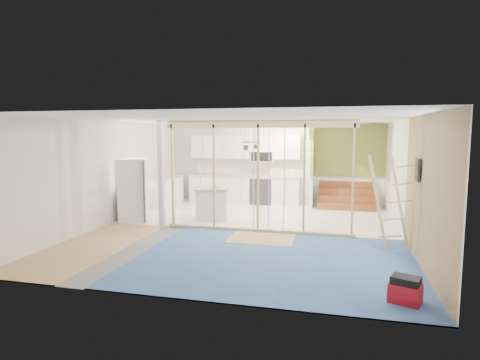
% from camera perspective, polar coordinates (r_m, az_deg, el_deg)
% --- Properties ---
extents(room, '(7.01, 8.01, 2.61)m').
position_cam_1_polar(room, '(9.24, 0.76, 0.51)').
color(room, slate).
rests_on(room, ground).
extents(floor_overlays, '(7.00, 8.00, 0.03)m').
position_cam_1_polar(floor_overlays, '(9.51, 1.26, -7.21)').
color(floor_overlays, white).
rests_on(floor_overlays, room).
extents(stud_frame, '(4.66, 0.14, 2.60)m').
position_cam_1_polar(stud_frame, '(9.27, -0.70, 2.33)').
color(stud_frame, '#D2C381').
rests_on(stud_frame, room).
extents(base_cabinets, '(4.45, 2.24, 0.93)m').
position_cam_1_polar(base_cabinets, '(12.98, -2.81, -1.43)').
color(base_cabinets, white).
rests_on(base_cabinets, room).
extents(upper_cabinets, '(3.60, 0.41, 0.85)m').
position_cam_1_polar(upper_cabinets, '(13.10, 0.95, 4.59)').
color(upper_cabinets, white).
rests_on(upper_cabinets, room).
extents(green_partition, '(2.25, 1.51, 2.60)m').
position_cam_1_polar(green_partition, '(12.68, 13.60, 0.37)').
color(green_partition, olive).
rests_on(green_partition, room).
extents(pot_rack, '(0.52, 0.52, 0.72)m').
position_cam_1_polar(pot_rack, '(11.10, 1.43, 5.14)').
color(pot_rack, black).
rests_on(pot_rack, room).
extents(sheathing_panel, '(0.02, 4.00, 2.60)m').
position_cam_1_polar(sheathing_panel, '(7.16, 25.00, -1.89)').
color(sheathing_panel, tan).
rests_on(sheathing_panel, room).
extents(electrical_panel, '(0.04, 0.30, 0.40)m').
position_cam_1_polar(electrical_panel, '(7.70, 23.90, 1.34)').
color(electrical_panel, '#333337').
rests_on(electrical_panel, room).
extents(ceiling_light, '(0.32, 0.32, 0.08)m').
position_cam_1_polar(ceiling_light, '(11.97, 10.68, 7.73)').
color(ceiling_light, '#FFEABF').
rests_on(ceiling_light, room).
extents(fridge, '(0.91, 0.88, 1.64)m').
position_cam_1_polar(fridge, '(10.83, -14.88, -1.37)').
color(fridge, white).
rests_on(fridge, room).
extents(island, '(1.09, 1.09, 0.87)m').
position_cam_1_polar(island, '(10.72, -4.02, -3.34)').
color(island, white).
rests_on(island, room).
extents(bowl, '(0.29, 0.29, 0.06)m').
position_cam_1_polar(bowl, '(10.51, -3.61, -0.97)').
color(bowl, white).
rests_on(bowl, island).
extents(soap_bottle_a, '(0.16, 0.16, 0.33)m').
position_cam_1_polar(soap_bottle_a, '(13.61, -5.88, 1.58)').
color(soap_bottle_a, silver).
rests_on(soap_bottle_a, base_cabinets).
extents(soap_bottle_b, '(0.10, 0.11, 0.21)m').
position_cam_1_polar(soap_bottle_b, '(12.67, 7.52, 0.90)').
color(soap_bottle_b, white).
rests_on(soap_bottle_b, base_cabinets).
extents(toolbox, '(0.48, 0.43, 0.38)m').
position_cam_1_polar(toolbox, '(6.01, 22.46, -14.37)').
color(toolbox, maroon).
rests_on(toolbox, room).
extents(ladder, '(0.97, 0.20, 1.84)m').
position_cam_1_polar(ladder, '(8.42, 20.72, -2.97)').
color(ladder, '#D7B283').
rests_on(ladder, room).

